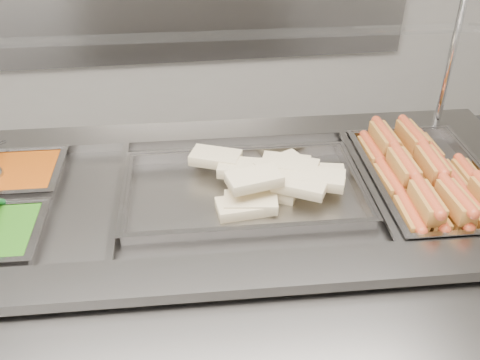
{
  "coord_description": "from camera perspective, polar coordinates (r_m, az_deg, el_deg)",
  "views": [
    {
      "loc": [
        -0.11,
        -1.05,
        1.97
      ],
      "look_at": [
        0.08,
        0.35,
        1.01
      ],
      "focal_mm": 40.0,
      "sensor_mm": 36.0,
      "label": 1
    }
  ],
  "objects": [
    {
      "name": "tortilla_wraps",
      "position": [
        1.74,
        3.76,
        0.12
      ],
      "size": [
        0.52,
        0.36,
        0.11
      ],
      "color": "beige",
      "rests_on": "pan_wraps"
    },
    {
      "name": "sneeze_guard",
      "position": [
        1.75,
        -2.66,
        14.7
      ],
      "size": [
        1.83,
        0.39,
        0.49
      ],
      "color": "silver",
      "rests_on": "steam_counter"
    },
    {
      "name": "steam_counter",
      "position": [
        2.04,
        -1.58,
        -12.3
      ],
      "size": [
        2.11,
        0.99,
        0.99
      ],
      "color": "slate",
      "rests_on": "ground"
    },
    {
      "name": "pan_wraps",
      "position": [
        1.74,
        0.36,
        -1.46
      ],
      "size": [
        0.77,
        0.47,
        0.08
      ],
      "color": "gray",
      "rests_on": "steam_counter"
    },
    {
      "name": "tray_rail",
      "position": [
        1.34,
        0.03,
        -16.6
      ],
      "size": [
        1.99,
        0.48,
        0.06
      ],
      "color": "slate",
      "rests_on": "steam_counter"
    },
    {
      "name": "hotdogs_in_buns",
      "position": [
        1.86,
        19.4,
        0.28
      ],
      "size": [
        0.35,
        0.58,
        0.13
      ],
      "color": "brown",
      "rests_on": "pan_hotdogs"
    },
    {
      "name": "pan_beans",
      "position": [
        1.97,
        -23.22,
        -0.29
      ],
      "size": [
        0.34,
        0.28,
        0.11
      ],
      "color": "gray",
      "rests_on": "steam_counter"
    },
    {
      "name": "pan_hotdogs",
      "position": [
        1.91,
        19.34,
        -0.71
      ],
      "size": [
        0.4,
        0.62,
        0.11
      ],
      "color": "gray",
      "rests_on": "steam_counter"
    }
  ]
}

